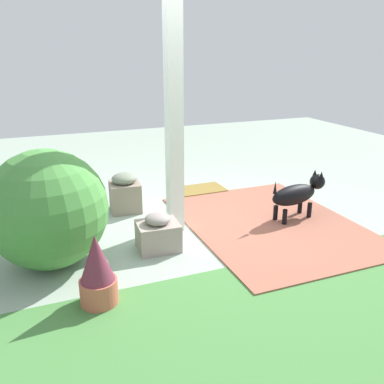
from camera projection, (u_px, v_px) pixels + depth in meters
name	position (u px, v px, depth m)	size (l,w,h in m)	color
ground_plane	(196.00, 225.00, 4.66)	(12.00, 12.00, 0.00)	#95A796
brick_path	(270.00, 223.00, 4.68)	(1.80, 2.40, 0.02)	#9C5B46
porch_pillar	(174.00, 111.00, 4.14)	(0.16, 0.16, 2.60)	white
stone_planter_nearest	(125.00, 193.00, 5.01)	(0.39, 0.40, 0.48)	gray
stone_planter_mid	(158.00, 233.00, 4.05)	(0.42, 0.36, 0.38)	gray
round_shrub	(47.00, 209.00, 3.65)	(1.08, 1.08, 1.08)	#45863C
terracotta_pot_spiky	(97.00, 271.00, 3.14)	(0.30, 0.30, 0.59)	#BB5C46
dog	(298.00, 194.00, 4.73)	(0.79, 0.32, 0.54)	black
doormat	(201.00, 190.00, 5.79)	(0.66, 0.43, 0.03)	olive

